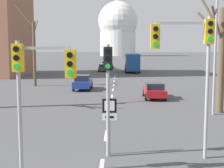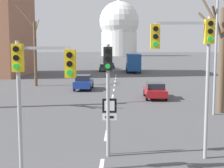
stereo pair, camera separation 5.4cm
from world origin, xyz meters
name	(u,v)px [view 1 (the left image)]	position (x,y,z in m)	size (l,w,h in m)	color
lane_stripe_0	(101,168)	(0.00, 4.00, 0.00)	(0.16, 2.00, 0.01)	silver
lane_stripe_1	(106,135)	(0.00, 8.50, 0.00)	(0.16, 2.00, 0.01)	silver
lane_stripe_2	(109,117)	(0.00, 13.00, 0.00)	(0.16, 2.00, 0.01)	silver
lane_stripe_3	(111,104)	(0.00, 17.50, 0.00)	(0.16, 2.00, 0.01)	silver
lane_stripe_4	(112,96)	(0.00, 22.00, 0.00)	(0.16, 2.00, 0.01)	silver
lane_stripe_5	(113,90)	(0.00, 26.50, 0.00)	(0.16, 2.00, 0.01)	silver
lane_stripe_6	(114,85)	(0.00, 31.00, 0.00)	(0.16, 2.00, 0.01)	silver
lane_stripe_7	(114,81)	(0.00, 35.50, 0.00)	(0.16, 2.00, 0.01)	silver
lane_stripe_8	(115,78)	(0.00, 40.00, 0.00)	(0.16, 2.00, 0.01)	silver
lane_stripe_9	(115,76)	(0.00, 44.50, 0.00)	(0.16, 2.00, 0.01)	silver
traffic_signal_centre_tall	(108,79)	(0.21, 5.37, 3.26)	(0.36, 0.34, 4.66)	#9E9EA3
traffic_signal_near_left	(37,74)	(-2.16, 3.33, 3.60)	(2.16, 0.34, 4.75)	#9E9EA3
traffic_signal_near_right	(190,52)	(3.49, 5.21, 4.36)	(2.48, 0.34, 5.73)	#9E9EA3
route_sign_post	(110,116)	(0.26, 5.61, 1.67)	(0.60, 0.08, 2.45)	#9E9EA3
street_lamp_right	(210,42)	(6.74, 13.77, 4.93)	(1.91, 0.36, 8.04)	#9E9EA3
sedan_near_left	(83,82)	(-3.29, 26.54, 0.83)	(1.88, 4.24, 1.63)	navy
sedan_near_right	(109,66)	(-1.48, 61.37, 0.79)	(1.87, 3.81, 1.52)	black
sedan_mid_centre	(154,90)	(3.86, 20.74, 0.74)	(1.86, 4.14, 1.43)	maroon
sedan_far_left	(105,64)	(-2.50, 66.04, 0.80)	(1.81, 3.98, 1.56)	slate
sedan_far_right	(103,68)	(-2.44, 54.49, 0.76)	(1.91, 3.92, 1.47)	#2D4C33
city_bus	(132,61)	(3.19, 53.10, 2.05)	(2.66, 10.80, 3.48)	#19478C
bare_tree_right_near	(221,55)	(7.73, 14.59, 4.05)	(2.75, 2.03, 8.02)	brown
bare_tree_left_far	(34,50)	(-9.50, 29.90, 4.31)	(3.15, 4.40, 9.73)	brown
capitol_dome	(118,29)	(0.00, 188.79, 16.82)	(24.44, 24.44, 34.52)	silver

